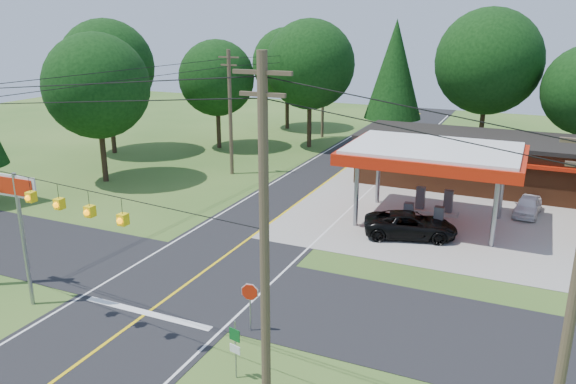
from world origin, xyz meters
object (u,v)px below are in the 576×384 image
at_px(gas_canopy, 433,156).
at_px(big_stop_sign, 19,210).
at_px(suv_car, 410,225).
at_px(octagonal_stop_sign, 250,296).
at_px(sedan_car, 528,206).

distance_m(gas_canopy, big_stop_sign, 22.95).
bearing_deg(suv_car, big_stop_sign, 121.46).
height_order(gas_canopy, suv_car, gas_canopy).
bearing_deg(big_stop_sign, octagonal_stop_sign, 11.27).
bearing_deg(octagonal_stop_sign, sedan_car, 63.81).
bearing_deg(sedan_car, suv_car, -125.17).
height_order(suv_car, big_stop_sign, big_stop_sign).
bearing_deg(suv_car, sedan_car, -57.39).
relative_size(sedan_car, octagonal_stop_sign, 1.70).
xyz_separation_m(suv_car, octagonal_stop_sign, (-3.70, -13.01, 0.85)).
distance_m(big_stop_sign, octagonal_stop_sign, 10.61).
height_order(suv_car, octagonal_stop_sign, octagonal_stop_sign).
xyz_separation_m(sedan_car, octagonal_stop_sign, (-9.85, -20.01, 0.97)).
relative_size(suv_car, big_stop_sign, 0.87).
relative_size(sedan_car, big_stop_sign, 0.60).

